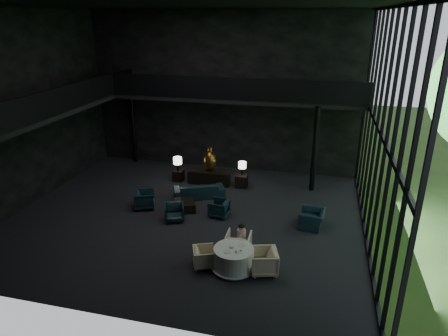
% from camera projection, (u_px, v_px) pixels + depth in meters
% --- Properties ---
extents(floor, '(14.00, 12.00, 0.02)m').
position_uv_depth(floor, '(187.00, 217.00, 16.29)').
color(floor, black).
rests_on(floor, ground).
extents(ceiling, '(14.00, 12.00, 0.02)m').
position_uv_depth(ceiling, '(180.00, 6.00, 13.44)').
color(ceiling, black).
rests_on(ceiling, ground).
extents(wall_back, '(14.00, 0.04, 8.00)m').
position_uv_depth(wall_back, '(223.00, 93.00, 20.31)').
color(wall_back, black).
rests_on(wall_back, ground).
extents(wall_front, '(14.00, 0.04, 8.00)m').
position_uv_depth(wall_front, '(100.00, 182.00, 9.42)').
color(wall_front, black).
rests_on(wall_front, ground).
extents(wall_left, '(0.04, 12.00, 8.00)m').
position_uv_depth(wall_left, '(23.00, 111.00, 16.43)').
color(wall_left, black).
rests_on(wall_left, ground).
extents(curtain_wall, '(0.20, 12.00, 8.00)m').
position_uv_depth(curtain_wall, '(381.00, 134.00, 13.31)').
color(curtain_wall, black).
rests_on(curtain_wall, ground).
extents(mezzanine_left, '(2.00, 12.00, 0.25)m').
position_uv_depth(mezzanine_left, '(44.00, 113.00, 16.21)').
color(mezzanine_left, black).
rests_on(mezzanine_left, wall_left).
extents(mezzanine_back, '(12.00, 2.00, 0.25)m').
position_uv_depth(mezzanine_back, '(238.00, 98.00, 19.17)').
color(mezzanine_back, black).
rests_on(mezzanine_back, wall_back).
extents(railing_left, '(0.06, 12.00, 1.00)m').
position_uv_depth(railing_left, '(64.00, 99.00, 15.77)').
color(railing_left, black).
rests_on(railing_left, mezzanine_left).
extents(railing_back, '(12.00, 0.06, 1.00)m').
position_uv_depth(railing_back, '(234.00, 89.00, 18.05)').
color(railing_back, black).
rests_on(railing_back, mezzanine_back).
extents(column_nw, '(0.24, 0.24, 4.00)m').
position_uv_depth(column_nw, '(133.00, 127.00, 21.87)').
color(column_nw, black).
rests_on(column_nw, floor).
extents(column_ne, '(0.24, 0.24, 4.00)m').
position_uv_depth(column_ne, '(315.00, 149.00, 18.13)').
color(column_ne, black).
rests_on(column_ne, floor).
extents(console, '(2.05, 0.47, 0.65)m').
position_uv_depth(console, '(209.00, 178.00, 19.35)').
color(console, black).
rests_on(console, floor).
extents(bronze_urn, '(0.64, 0.64, 1.18)m').
position_uv_depth(bronze_urn, '(210.00, 161.00, 19.23)').
color(bronze_urn, olive).
rests_on(bronze_urn, console).
extents(side_table_left, '(0.49, 0.49, 0.54)m').
position_uv_depth(side_table_left, '(179.00, 175.00, 19.80)').
color(side_table_left, black).
rests_on(side_table_left, floor).
extents(table_lamp_left, '(0.42, 0.42, 0.70)m').
position_uv_depth(table_lamp_left, '(178.00, 161.00, 19.48)').
color(table_lamp_left, black).
rests_on(table_lamp_left, side_table_left).
extents(side_table_right, '(0.55, 0.55, 0.61)m').
position_uv_depth(side_table_right, '(242.00, 181.00, 19.06)').
color(side_table_right, black).
rests_on(side_table_right, floor).
extents(table_lamp_right, '(0.38, 0.38, 0.63)m').
position_uv_depth(table_lamp_right, '(242.00, 166.00, 18.87)').
color(table_lamp_right, black).
rests_on(table_lamp_right, side_table_right).
extents(sofa, '(2.48, 1.62, 0.94)m').
position_uv_depth(sofa, '(199.00, 187.00, 17.95)').
color(sofa, '#153149').
rests_on(sofa, floor).
extents(lounge_armchair_west, '(1.08, 1.11, 0.89)m').
position_uv_depth(lounge_armchair_west, '(144.00, 198.00, 16.92)').
color(lounge_armchair_west, black).
rests_on(lounge_armchair_west, floor).
extents(lounge_armchair_east, '(0.74, 0.78, 0.74)m').
position_uv_depth(lounge_armchair_east, '(219.00, 208.00, 16.25)').
color(lounge_armchair_east, '#152D37').
rests_on(lounge_armchair_east, floor).
extents(lounge_armchair_south, '(0.93, 0.91, 0.75)m').
position_uv_depth(lounge_armchair_south, '(174.00, 212.00, 15.91)').
color(lounge_armchair_south, black).
rests_on(lounge_armchair_south, floor).
extents(window_armchair, '(0.76, 1.09, 0.90)m').
position_uv_depth(window_armchair, '(312.00, 216.00, 15.39)').
color(window_armchair, '#0E2633').
rests_on(window_armchair, floor).
extents(coffee_table, '(1.15, 1.15, 0.39)m').
position_uv_depth(coffee_table, '(185.00, 206.00, 16.81)').
color(coffee_table, black).
rests_on(coffee_table, floor).
extents(dining_table, '(1.47, 1.47, 0.75)m').
position_uv_depth(dining_table, '(234.00, 260.00, 12.85)').
color(dining_table, white).
rests_on(dining_table, floor).
extents(dining_chair_north, '(0.92, 0.87, 0.93)m').
position_uv_depth(dining_chair_north, '(238.00, 242.00, 13.63)').
color(dining_chair_north, beige).
rests_on(dining_chair_north, floor).
extents(dining_chair_east, '(1.10, 1.14, 0.96)m').
position_uv_depth(dining_chair_east, '(264.00, 259.00, 12.62)').
color(dining_chair_east, beige).
rests_on(dining_chair_east, floor).
extents(dining_chair_west, '(0.81, 0.83, 0.67)m').
position_uv_depth(dining_chair_west, '(204.00, 257.00, 13.00)').
color(dining_chair_west, '#C5BA8B').
rests_on(dining_chair_west, floor).
extents(child, '(0.31, 0.31, 0.66)m').
position_uv_depth(child, '(241.00, 233.00, 13.58)').
color(child, '#CB8795').
rests_on(child, dining_chair_north).
extents(plate_a, '(0.24, 0.24, 0.02)m').
position_uv_depth(plate_a, '(227.00, 251.00, 12.53)').
color(plate_a, white).
rests_on(plate_a, dining_table).
extents(plate_b, '(0.24, 0.24, 0.02)m').
position_uv_depth(plate_b, '(242.00, 245.00, 12.87)').
color(plate_b, white).
rests_on(plate_b, dining_table).
extents(saucer, '(0.15, 0.15, 0.01)m').
position_uv_depth(saucer, '(240.00, 252.00, 12.51)').
color(saucer, white).
rests_on(saucer, dining_table).
extents(coffee_cup, '(0.09, 0.09, 0.06)m').
position_uv_depth(coffee_cup, '(241.00, 250.00, 12.55)').
color(coffee_cup, white).
rests_on(coffee_cup, saucer).
extents(cereal_bowl, '(0.15, 0.15, 0.08)m').
position_uv_depth(cereal_bowl, '(231.00, 247.00, 12.73)').
color(cereal_bowl, white).
rests_on(cereal_bowl, dining_table).
extents(cream_pot, '(0.08, 0.08, 0.07)m').
position_uv_depth(cream_pot, '(236.00, 252.00, 12.45)').
color(cream_pot, '#99999E').
rests_on(cream_pot, dining_table).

